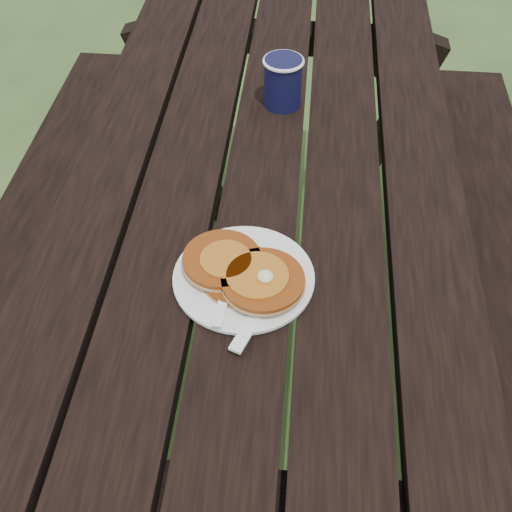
# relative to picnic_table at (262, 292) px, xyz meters

# --- Properties ---
(ground) EXTENTS (60.00, 60.00, 0.00)m
(ground) POSITION_rel_picnic_table_xyz_m (0.00, 0.00, -0.37)
(ground) COLOR #2B431D
(ground) RESTS_ON ground
(picnic_table) EXTENTS (1.36, 1.80, 0.75)m
(picnic_table) POSITION_rel_picnic_table_xyz_m (0.00, 0.00, 0.00)
(picnic_table) COLOR black
(picnic_table) RESTS_ON ground
(plate) EXTENTS (0.25, 0.25, 0.01)m
(plate) POSITION_rel_picnic_table_xyz_m (-0.01, -0.29, 0.39)
(plate) COLOR white
(plate) RESTS_ON picnic_table
(pancake_stack) EXTENTS (0.20, 0.17, 0.04)m
(pancake_stack) POSITION_rel_picnic_table_xyz_m (-0.01, -0.30, 0.41)
(pancake_stack) COLOR #883B0F
(pancake_stack) RESTS_ON plate
(knife) EXTENTS (0.08, 0.18, 0.00)m
(knife) POSITION_rel_picnic_table_xyz_m (0.03, -0.36, 0.39)
(knife) COLOR white
(knife) RESTS_ON plate
(fork) EXTENTS (0.04, 0.16, 0.01)m
(fork) POSITION_rel_picnic_table_xyz_m (-0.03, -0.35, 0.40)
(fork) COLOR white
(fork) RESTS_ON plate
(coffee_cup) EXTENTS (0.09, 0.09, 0.11)m
(coffee_cup) POSITION_rel_picnic_table_xyz_m (0.02, 0.21, 0.44)
(coffee_cup) COLOR black
(coffee_cup) RESTS_ON picnic_table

